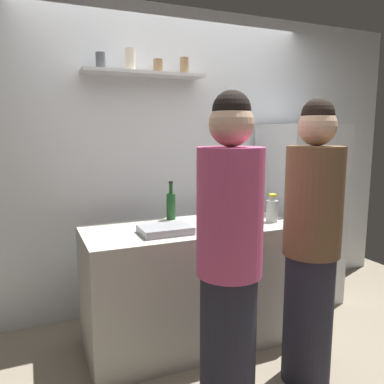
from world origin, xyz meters
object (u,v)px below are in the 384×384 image
utensil_holder (228,213)px  wine_bottle_pale_glass (241,207)px  water_bottle_plastic (272,210)px  person_brown_jacket (311,246)px  person_pink_top (229,265)px  refrigerator (299,213)px  wine_bottle_dark_glass (295,209)px  baking_pan (165,230)px  wine_bottle_amber_glass (253,203)px  wine_bottle_green_glass (171,205)px

utensil_holder → wine_bottle_pale_glass: size_ratio=0.64×
water_bottle_plastic → person_brown_jacket: person_brown_jacket is taller
person_pink_top → utensil_holder: bearing=112.0°
refrigerator → wine_bottle_pale_glass: 0.97m
wine_bottle_pale_glass → wine_bottle_dark_glass: (0.34, -0.18, -0.01)m
person_brown_jacket → refrigerator: bearing=-166.2°
refrigerator → wine_bottle_pale_glass: refrigerator is taller
baking_pan → person_brown_jacket: 0.94m
wine_bottle_pale_glass → person_brown_jacket: 0.66m
baking_pan → water_bottle_plastic: (0.86, 0.01, 0.07)m
wine_bottle_pale_glass → wine_bottle_dark_glass: size_ratio=1.08×
person_brown_jacket → wine_bottle_amber_glass: bearing=-133.0°
refrigerator → wine_bottle_green_glass: (-1.28, -0.06, 0.19)m
refrigerator → utensil_holder: (-0.88, -0.25, 0.13)m
wine_bottle_pale_glass → wine_bottle_amber_glass: bearing=27.3°
baking_pan → person_brown_jacket: size_ratio=0.19×
wine_bottle_green_glass → wine_bottle_pale_glass: bearing=-38.9°
utensil_holder → wine_bottle_amber_glass: size_ratio=0.63×
wine_bottle_amber_glass → wine_bottle_dark_glass: wine_bottle_amber_glass is taller
water_bottle_plastic → person_pink_top: 1.03m
wine_bottle_green_glass → wine_bottle_amber_glass: (0.57, -0.27, 0.02)m
wine_bottle_dark_glass → refrigerator: bearing=48.6°
baking_pan → utensil_holder: size_ratio=1.56×
utensil_holder → person_brown_jacket: (0.14, -0.78, -0.07)m
wine_bottle_dark_glass → person_pink_top: (-0.84, -0.55, -0.12)m
wine_bottle_amber_glass → person_brown_jacket: bearing=-92.4°
person_pink_top → water_bottle_plastic: bearing=93.2°
wine_bottle_dark_glass → person_pink_top: person_pink_top is taller
baking_pan → utensil_holder: bearing=18.0°
refrigerator → utensil_holder: refrigerator is taller
baking_pan → person_pink_top: bearing=-81.1°
water_bottle_plastic → person_pink_top: bearing=-137.1°
wine_bottle_green_glass → water_bottle_plastic: size_ratio=1.41×
person_brown_jacket → person_pink_top: (-0.62, -0.10, 0.00)m
refrigerator → utensil_holder: 0.93m
wine_bottle_amber_glass → wine_bottle_dark_glass: bearing=-53.0°
baking_pan → wine_bottle_dark_glass: 0.96m
baking_pan → wine_bottle_green_glass: size_ratio=1.14×
wine_bottle_green_glass → wine_bottle_pale_glass: wine_bottle_pale_glass is taller
person_pink_top → wine_bottle_green_glass: bearing=136.4°
wine_bottle_pale_glass → wine_bottle_green_glass: bearing=141.1°
refrigerator → wine_bottle_pale_glass: size_ratio=4.74×
refrigerator → water_bottle_plastic: 0.77m
wine_bottle_pale_glass → person_pink_top: 0.89m
wine_bottle_dark_glass → baking_pan: bearing=171.4°
refrigerator → baking_pan: bearing=-163.2°
baking_pan → wine_bottle_green_glass: (0.18, 0.38, 0.09)m
wine_bottle_dark_glass → person_pink_top: size_ratio=0.18×
wine_bottle_amber_glass → wine_bottle_pale_glass: bearing=-152.7°
utensil_holder → wine_bottle_dark_glass: size_ratio=0.68×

